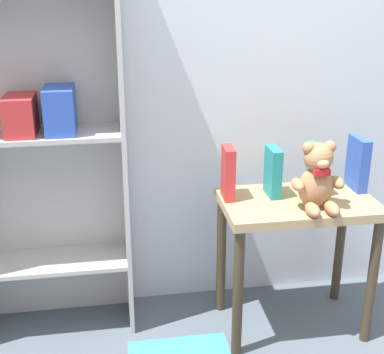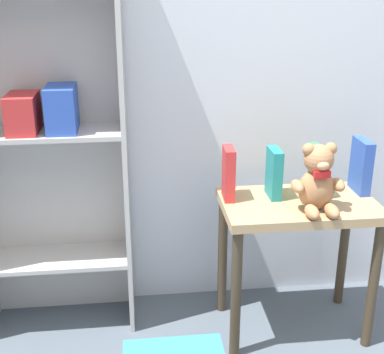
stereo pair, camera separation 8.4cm
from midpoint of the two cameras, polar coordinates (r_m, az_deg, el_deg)
The scene contains 8 objects.
wall_back at distance 2.23m, azimuth 6.95°, elevation 16.75°, with size 4.80×0.06×2.50m.
bookshelf_side at distance 2.11m, azimuth -14.35°, elevation 7.21°, with size 0.61×0.25×1.68m.
display_table at distance 2.17m, azimuth 12.27°, elevation -5.13°, with size 0.60×0.37×0.58m.
teddy_bear at distance 2.02m, azimuth 14.43°, elevation -0.38°, with size 0.20×0.18×0.26m.
book_standing_red at distance 2.07m, azimuth 5.08°, elevation 0.38°, with size 0.04×0.11×0.21m, color red.
book_standing_teal at distance 2.12m, azimuth 9.87°, elevation 0.39°, with size 0.04×0.11×0.20m, color teal.
book_standing_green at distance 2.18m, azimuth 14.32°, elevation 0.65°, with size 0.03×0.15×0.19m, color #33934C.
book_standing_blue at distance 2.25m, azimuth 18.62°, elevation 1.13°, with size 0.04×0.13×0.22m, color #2D51B7.
Camera 2 is at (-0.46, -0.81, 1.40)m, focal length 50.00 mm.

